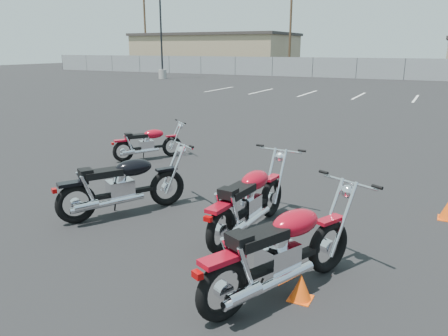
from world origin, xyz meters
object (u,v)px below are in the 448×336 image
at_px(motorcycle_front_red, 148,143).
at_px(motorcycle_third_red, 249,201).
at_px(motorcycle_second_black, 123,185).
at_px(motorcycle_rear_red, 282,251).

height_order(motorcycle_front_red, motorcycle_third_red, motorcycle_third_red).
xyz_separation_m(motorcycle_front_red, motorcycle_second_black, (1.87, -3.19, 0.10)).
xyz_separation_m(motorcycle_second_black, motorcycle_third_red, (2.14, 0.23, -0.00)).
bearing_deg(motorcycle_rear_red, motorcycle_third_red, 125.99).
height_order(motorcycle_front_red, motorcycle_rear_red, motorcycle_rear_red).
height_order(motorcycle_front_red, motorcycle_second_black, motorcycle_second_black).
height_order(motorcycle_third_red, motorcycle_rear_red, motorcycle_rear_red).
bearing_deg(motorcycle_front_red, motorcycle_second_black, -59.62).
distance_m(motorcycle_third_red, motorcycle_rear_red, 1.70).
relative_size(motorcycle_second_black, motorcycle_third_red, 0.94).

